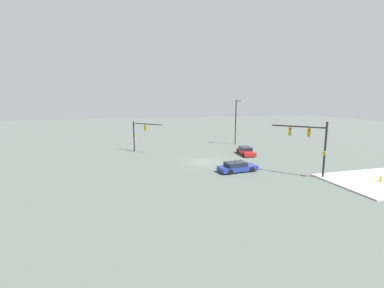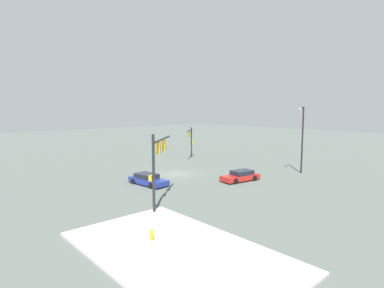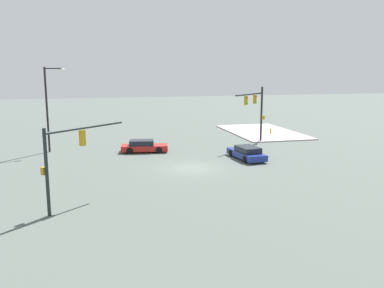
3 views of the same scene
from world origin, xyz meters
name	(u,v)px [view 1 (image 1 of 3)]	position (x,y,z in m)	size (l,w,h in m)	color
ground_plane	(205,162)	(0.00, 0.00, 0.00)	(177.90, 177.90, 0.00)	#4F5852
traffic_signal_near_corner	(140,131)	(-8.09, 9.57, 3.50)	(4.17, 4.89, 5.05)	black
traffic_signal_opposite_side	(312,140)	(9.43, -9.66, 4.19)	(4.03, 4.92, 6.29)	black
streetlamp_curved_arm	(236,119)	(10.22, 12.10, 4.83)	(0.74, 2.05, 8.45)	black
sedan_car_approaching	(246,151)	(7.82, 3.05, 0.57)	(2.44, 4.83, 1.21)	#B11F1A
sedan_car_waiting_far	(237,167)	(2.23, -5.83, 0.58)	(4.92, 2.34, 1.21)	navy
fire_hydrant_on_curb	(381,179)	(14.73, -13.97, 0.49)	(0.33, 0.22, 0.71)	gold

